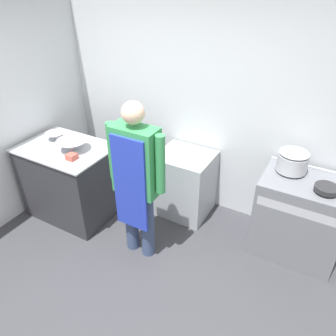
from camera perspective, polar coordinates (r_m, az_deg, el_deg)
The scene contains 12 objects.
ground_plane at distance 3.39m, azimuth -10.25°, elevation -22.26°, with size 14.00×14.00×0.00m, color #38383D.
wall_back at distance 3.92m, azimuth 5.82°, elevation 11.09°, with size 8.00×0.05×2.70m.
wall_left at distance 4.31m, azimuth -23.39°, elevation 10.63°, with size 0.05×8.00×2.70m.
prep_counter at distance 4.21m, azimuth -16.60°, elevation -2.11°, with size 1.06×0.76×0.93m.
stove at distance 3.75m, azimuth 21.75°, elevation -8.01°, with size 0.86×0.60×0.93m.
fridge_unit at distance 4.08m, azimuth 2.90°, elevation -2.73°, with size 0.64×0.58×0.82m.
person_cook at distance 3.18m, azimuth -5.57°, elevation -1.31°, with size 0.63×0.24×1.74m.
mixing_bowl at distance 3.86m, azimuth -16.32°, elevation 3.83°, with size 0.35×0.35×0.12m.
small_bowl at distance 4.19m, azimuth -19.07°, elevation 5.29°, with size 0.23×0.23×0.09m.
plastic_tub at distance 3.69m, azimuth -16.42°, elevation 1.90°, with size 0.10×0.10×0.06m.
stock_pot at distance 3.53m, azimuth 20.90°, elevation 1.25°, with size 0.31×0.31×0.23m.
saute_pan at distance 3.39m, azimuth 25.89°, elevation -3.23°, with size 0.22×0.22×0.05m.
Camera 1 is at (1.44, -1.43, 2.72)m, focal length 35.00 mm.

